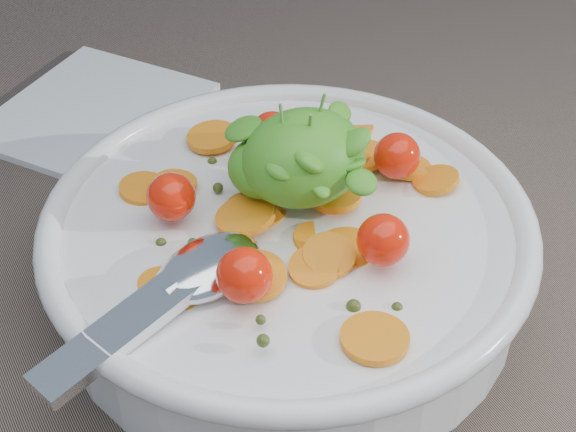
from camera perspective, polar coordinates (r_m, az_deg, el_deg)
ground at (r=0.55m, az=-1.91°, el=-5.23°), size 6.00×6.00×0.00m
bowl at (r=0.53m, az=-0.01°, el=-1.94°), size 0.32×0.30×0.13m
napkin at (r=0.72m, az=-12.40°, el=6.54°), size 0.21×0.20×0.01m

